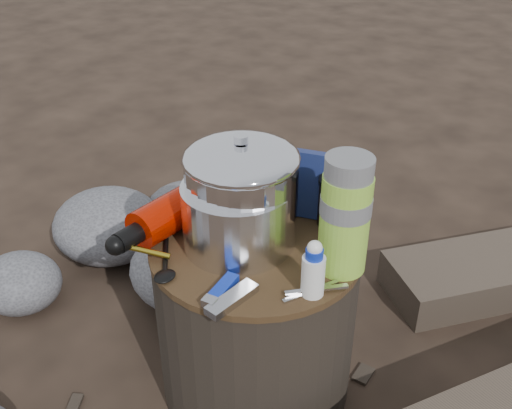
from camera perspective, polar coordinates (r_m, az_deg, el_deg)
The scene contains 15 objects.
ground at distance 1.46m, azimuth 0.00°, elevation -16.26°, with size 60.00×60.00×0.00m, color #30231B.
stump at distance 1.32m, azimuth 0.00°, elevation -10.63°, with size 0.42×0.42×0.39m, color black.
rock_ring at distance 1.56m, azimuth -16.61°, elevation -8.49°, with size 0.50×1.09×0.22m, color #59595E, non-canonical shape.
foil_windscreen at distance 1.17m, azimuth -1.77°, elevation -1.04°, with size 0.21×0.21×0.13m, color silver.
camping_pot at distance 1.15m, azimuth -1.36°, elevation 1.12°, with size 0.22×0.22×0.22m, color silver.
fuel_bottle at distance 1.25m, azimuth -6.79°, elevation -0.07°, with size 0.08×0.33×0.08m, color #B61300, non-canonical shape.
thermos at distance 1.09m, azimuth 8.39°, elevation -1.06°, with size 0.09×0.09×0.23m, color #9CD93E.
travel_mug at distance 1.24m, azimuth 7.47°, elevation 0.25°, with size 0.07×0.07×0.10m, color black.
stuff_sack at distance 1.31m, azimuth -2.36°, elevation 2.49°, with size 0.16×0.13×0.11m, color gold.
food_pouch at distance 1.26m, azimuth 4.97°, elevation 1.90°, with size 0.11×0.03×0.14m, color navy.
lighter at distance 1.08m, azimuth -3.09°, elevation -7.79°, with size 0.02×0.09×0.02m, color #112EB8.
multitool at distance 1.06m, azimuth -2.28°, elevation -8.91°, with size 0.03×0.11×0.02m, color #BABBBF.
pot_grabber at distance 1.08m, azimuth 5.19°, elevation -8.06°, with size 0.03×0.12×0.01m, color #BABBBF, non-canonical shape.
spork at distance 1.17m, azimuth -8.52°, elevation -4.72°, with size 0.03×0.14×0.01m, color black, non-canonical shape.
squeeze_bottle at distance 1.05m, azimuth 5.42°, elevation -6.27°, with size 0.04×0.04×0.10m, color white.
Camera 1 is at (0.54, -0.81, 1.08)m, focal length 42.42 mm.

